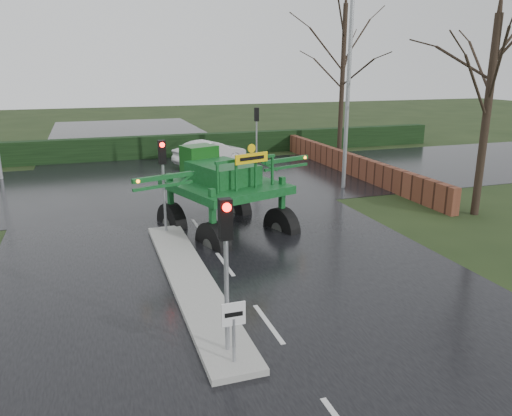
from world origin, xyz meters
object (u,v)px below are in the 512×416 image
object	(u,v)px
traffic_signal_far	(257,123)
street_light_right	(344,67)
traffic_signal_near	(226,243)
traffic_signal_mid	(163,166)
crop_sprayer	(209,188)
white_sedan	(211,165)
keep_left_sign	(234,323)

from	to	relation	value
traffic_signal_far	street_light_right	bearing A→B (deg)	101.95
traffic_signal_near	traffic_signal_mid	bearing A→B (deg)	90.00
traffic_signal_mid	crop_sprayer	bearing A→B (deg)	-49.53
traffic_signal_near	white_sedan	world-z (taller)	traffic_signal_near
keep_left_sign	crop_sprayer	world-z (taller)	crop_sprayer
street_light_right	crop_sprayer	distance (m)	10.91
keep_left_sign	traffic_signal_near	bearing A→B (deg)	90.00
white_sedan	street_light_right	bearing A→B (deg)	-169.40
keep_left_sign	traffic_signal_mid	size ratio (longest dim) A/B	0.38
traffic_signal_mid	street_light_right	xyz separation A→B (m)	(9.49, 4.51, 3.40)
traffic_signal_mid	keep_left_sign	bearing A→B (deg)	-90.00
street_light_right	white_sedan	xyz separation A→B (m)	(-4.70, 8.19, -5.99)
crop_sprayer	white_sedan	xyz separation A→B (m)	(3.49, 14.23, -2.04)
traffic_signal_far	street_light_right	xyz separation A→B (m)	(1.69, -8.01, 3.40)
traffic_signal_mid	street_light_right	distance (m)	11.05
keep_left_sign	white_sedan	bearing A→B (deg)	77.55
traffic_signal_mid	traffic_signal_far	size ratio (longest dim) A/B	1.00
traffic_signal_far	white_sedan	xyz separation A→B (m)	(-3.01, 0.18, -2.59)
traffic_signal_near	traffic_signal_far	world-z (taller)	same
traffic_signal_far	crop_sprayer	size ratio (longest dim) A/B	0.48
traffic_signal_far	traffic_signal_mid	bearing A→B (deg)	58.07
traffic_signal_far	white_sedan	bearing A→B (deg)	-3.46
crop_sprayer	street_light_right	bearing A→B (deg)	18.32
street_light_right	white_sedan	bearing A→B (deg)	119.87
keep_left_sign	street_light_right	bearing A→B (deg)	54.88
white_sedan	traffic_signal_far	bearing A→B (deg)	-112.73
keep_left_sign	traffic_signal_near	size ratio (longest dim) A/B	0.38
traffic_signal_far	traffic_signal_near	bearing A→B (deg)	69.64
keep_left_sign	traffic_signal_near	world-z (taller)	traffic_signal_near
traffic_signal_near	traffic_signal_far	distance (m)	22.42
keep_left_sign	traffic_signal_far	world-z (taller)	traffic_signal_far
keep_left_sign	traffic_signal_far	size ratio (longest dim) A/B	0.38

